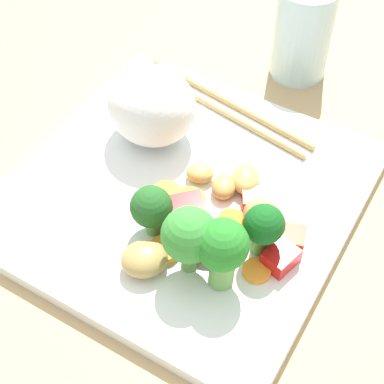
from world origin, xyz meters
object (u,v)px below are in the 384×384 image
Objects in this scene: square_plate at (183,193)px; rice_mound at (152,106)px; chopstick_pair at (224,106)px; drinking_glass at (299,31)px; broccoli_floret_2 at (222,248)px; carrot_slice_1 at (167,193)px.

rice_mound is (6.20, -4.12, 4.28)cm from square_plate.
rice_mound reaches higher than chopstick_pair.
broccoli_floret_2 is at bearing 106.00° from drinking_glass.
carrot_slice_1 is 12.70cm from chopstick_pair.
square_plate is 11.51× the size of carrot_slice_1.
broccoli_floret_2 is 29.31cm from drinking_glass.
drinking_glass is at bearing -89.01° from square_plate.
square_plate is at bearing 146.39° from rice_mound.
broccoli_floret_2 reaches higher than carrot_slice_1.
rice_mound is 0.85× the size of drinking_glass.
carrot_slice_1 is (0.65, 1.45, 0.99)cm from square_plate.
carrot_slice_1 reaches higher than square_plate.
rice_mound is 18.96cm from drinking_glass.
drinking_glass is (8.08, -28.17, -0.33)cm from broccoli_floret_2.
square_plate is 8.59cm from rice_mound.
broccoli_floret_2 is at bearing 151.39° from carrot_slice_1.
chopstick_pair is at bearing -117.47° from rice_mound.
carrot_slice_1 is at bearing 89.37° from drinking_glass.
square_plate is 2.88× the size of drinking_glass.
carrot_slice_1 is at bearing 105.29° from chopstick_pair.
rice_mound is at bearing 69.07° from chopstick_pair.
drinking_glass is at bearing -90.63° from carrot_slice_1.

